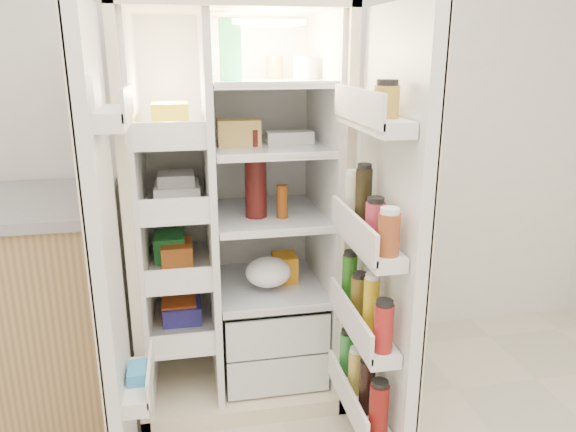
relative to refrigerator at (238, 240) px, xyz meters
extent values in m
cube|color=silver|center=(0.14, 0.35, 0.61)|extent=(4.00, 0.02, 2.70)
cube|color=beige|center=(-0.02, 0.28, 0.16)|extent=(0.92, 0.04, 1.80)
cube|color=beige|center=(-0.46, -0.05, 0.16)|extent=(0.04, 0.70, 1.80)
cube|color=beige|center=(0.42, -0.05, 0.16)|extent=(0.04, 0.70, 1.80)
cube|color=beige|center=(-0.02, -0.05, 1.04)|extent=(0.92, 0.70, 0.04)
cube|color=beige|center=(-0.02, -0.05, -0.70)|extent=(0.92, 0.70, 0.08)
cube|color=silver|center=(-0.02, 0.25, 0.18)|extent=(0.84, 0.02, 1.68)
cube|color=silver|center=(-0.43, -0.05, 0.18)|extent=(0.02, 0.62, 1.68)
cube|color=silver|center=(0.39, -0.05, 0.18)|extent=(0.02, 0.62, 1.68)
cube|color=silver|center=(-0.13, -0.05, 0.18)|extent=(0.03, 0.62, 1.68)
cube|color=silver|center=(0.14, -0.07, -0.56)|extent=(0.47, 0.52, 0.19)
cube|color=silver|center=(0.14, -0.07, -0.36)|extent=(0.47, 0.52, 0.19)
cube|color=#FFD18C|center=(0.14, 0.00, 0.98)|extent=(0.30, 0.30, 0.02)
cube|color=white|center=(-0.28, -0.05, -0.39)|extent=(0.28, 0.58, 0.02)
cube|color=white|center=(-0.28, -0.05, -0.09)|extent=(0.28, 0.58, 0.02)
cube|color=white|center=(-0.28, -0.05, 0.21)|extent=(0.28, 0.58, 0.02)
cube|color=white|center=(-0.28, -0.05, 0.51)|extent=(0.28, 0.58, 0.02)
cube|color=silver|center=(0.14, -0.05, -0.22)|extent=(0.49, 0.58, 0.01)
cube|color=silver|center=(0.14, -0.05, 0.14)|extent=(0.49, 0.58, 0.01)
cube|color=silver|center=(0.14, -0.05, 0.46)|extent=(0.49, 0.58, 0.02)
cube|color=silver|center=(0.14, -0.05, 0.74)|extent=(0.49, 0.58, 0.02)
cube|color=#E35B20|center=(-0.28, -0.05, -0.33)|extent=(0.16, 0.20, 0.10)
cube|color=green|center=(-0.28, -0.05, -0.02)|extent=(0.14, 0.18, 0.12)
cube|color=white|center=(-0.28, -0.05, 0.25)|extent=(0.20, 0.22, 0.07)
cube|color=yellow|center=(-0.28, -0.05, 0.59)|extent=(0.15, 0.16, 0.14)
cube|color=#4039AD|center=(-0.28, -0.05, -0.34)|extent=(0.18, 0.20, 0.09)
cube|color=orange|center=(-0.28, -0.05, -0.03)|extent=(0.14, 0.18, 0.10)
cube|color=silver|center=(-0.28, -0.05, 0.28)|extent=(0.16, 0.16, 0.12)
sphere|color=orange|center=(0.01, -0.15, -0.62)|extent=(0.07, 0.07, 0.07)
sphere|color=orange|center=(0.10, -0.11, -0.62)|extent=(0.07, 0.07, 0.07)
sphere|color=orange|center=(0.20, -0.15, -0.62)|extent=(0.07, 0.07, 0.07)
sphere|color=orange|center=(0.06, -0.01, -0.62)|extent=(0.07, 0.07, 0.07)
sphere|color=orange|center=(0.16, -0.03, -0.62)|extent=(0.07, 0.07, 0.07)
sphere|color=orange|center=(0.26, -0.07, -0.62)|extent=(0.07, 0.07, 0.07)
sphere|color=orange|center=(-0.02, -0.07, -0.62)|extent=(0.07, 0.07, 0.07)
sphere|color=orange|center=(0.22, -0.01, -0.62)|extent=(0.07, 0.07, 0.07)
ellipsoid|color=#497B29|center=(0.14, -0.05, -0.34)|extent=(0.26, 0.24, 0.11)
cylinder|color=#46110F|center=(0.08, -0.11, 0.30)|extent=(0.10, 0.10, 0.30)
cylinder|color=brown|center=(0.19, -0.15, 0.22)|extent=(0.05, 0.05, 0.15)
cube|color=#2B9E5D|center=(-0.02, -0.10, 0.87)|extent=(0.08, 0.08, 0.25)
cylinder|color=silver|center=(0.31, -0.04, 0.79)|extent=(0.11, 0.11, 0.10)
cylinder|color=brown|center=(0.19, 0.02, 0.79)|extent=(0.08, 0.08, 0.10)
cube|color=silver|center=(0.24, -0.05, 0.49)|extent=(0.21, 0.09, 0.05)
cube|color=tan|center=(0.01, -0.07, 0.52)|extent=(0.19, 0.10, 0.11)
ellipsoid|color=white|center=(0.12, -0.14, -0.15)|extent=(0.21, 0.19, 0.13)
cube|color=orange|center=(0.22, -0.02, -0.15)|extent=(0.11, 0.13, 0.13)
cube|color=silver|center=(-0.52, -0.60, 0.16)|extent=(0.05, 0.40, 1.72)
cube|color=beige|center=(-0.54, -0.60, 0.16)|extent=(0.01, 0.40, 1.72)
cube|color=silver|center=(-0.45, -0.60, -0.34)|extent=(0.09, 0.32, 0.06)
cube|color=silver|center=(-0.45, -0.60, 0.66)|extent=(0.09, 0.32, 0.06)
cube|color=#338CCC|center=(-0.45, -0.60, -0.31)|extent=(0.07, 0.12, 0.10)
cube|color=silver|center=(0.48, -0.69, 0.16)|extent=(0.05, 0.58, 1.72)
cube|color=beige|center=(0.51, -0.69, 0.16)|extent=(0.01, 0.58, 1.72)
cube|color=silver|center=(0.40, -0.69, -0.48)|extent=(0.11, 0.50, 0.05)
cube|color=silver|center=(0.40, -0.69, -0.14)|extent=(0.11, 0.50, 0.05)
cube|color=silver|center=(0.40, -0.69, 0.21)|extent=(0.11, 0.50, 0.05)
cube|color=silver|center=(0.40, -0.69, 0.64)|extent=(0.11, 0.50, 0.05)
cylinder|color=#660E0B|center=(0.40, -0.89, -0.36)|extent=(0.07, 0.07, 0.20)
cylinder|color=black|center=(0.40, -0.76, -0.35)|extent=(0.06, 0.06, 0.22)
cylinder|color=gold|center=(0.40, -0.63, -0.37)|extent=(0.06, 0.06, 0.18)
cylinder|color=#2A8034|center=(0.40, -0.50, -0.36)|extent=(0.06, 0.06, 0.19)
cylinder|color=maroon|center=(0.40, -0.89, -0.03)|extent=(0.07, 0.07, 0.17)
cylinder|color=#BB9916|center=(0.40, -0.76, -0.01)|extent=(0.06, 0.06, 0.21)
cylinder|color=brown|center=(0.40, -0.63, -0.04)|extent=(0.07, 0.07, 0.16)
cylinder|color=#236116|center=(0.40, -0.50, -0.02)|extent=(0.06, 0.06, 0.20)
cylinder|color=brown|center=(0.40, -0.89, 0.30)|extent=(0.07, 0.07, 0.14)
cylinder|color=#9D283A|center=(0.40, -0.76, 0.30)|extent=(0.07, 0.07, 0.14)
cylinder|color=black|center=(0.40, -0.63, 0.35)|extent=(0.06, 0.06, 0.23)
cylinder|color=beige|center=(0.40, -0.50, 0.32)|extent=(0.06, 0.06, 0.18)
cylinder|color=#A8832A|center=(0.40, -0.81, 0.71)|extent=(0.08, 0.08, 0.10)
camera|label=1|loc=(-0.23, -2.45, 0.86)|focal=34.00mm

